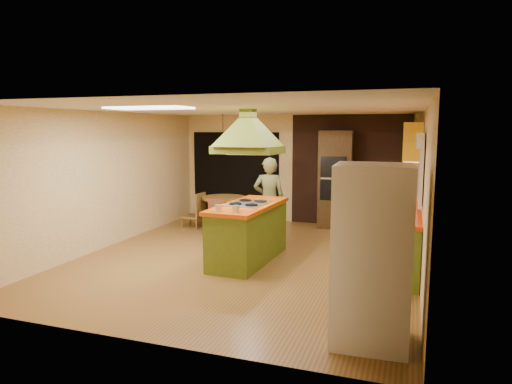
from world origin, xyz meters
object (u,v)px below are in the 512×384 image
at_px(wall_oven, 335,179).
at_px(dining_table, 224,206).
at_px(canister_large, 401,190).
at_px(refrigerator, 372,255).
at_px(man, 269,200).
at_px(kitchen_island, 248,232).

height_order(wall_oven, dining_table, wall_oven).
bearing_deg(wall_oven, canister_large, -39.67).
bearing_deg(refrigerator, man, 118.38).
bearing_deg(canister_large, man, -162.67).
distance_m(refrigerator, wall_oven, 5.57).
bearing_deg(kitchen_island, canister_large, 44.07).
relative_size(man, wall_oven, 0.77).
relative_size(dining_table, canister_large, 4.38).
bearing_deg(man, dining_table, -45.90).
height_order(dining_table, canister_large, canister_large).
relative_size(refrigerator, dining_table, 1.95).
bearing_deg(wall_oven, dining_table, -161.07).
xyz_separation_m(man, canister_large, (2.40, 0.75, 0.20)).
height_order(refrigerator, canister_large, refrigerator).
bearing_deg(refrigerator, dining_table, 125.25).
bearing_deg(wall_oven, man, -122.70).
bearing_deg(man, kitchen_island, 78.57).
distance_m(refrigerator, dining_table, 5.71).
distance_m(man, refrigerator, 4.28).
distance_m(man, canister_large, 2.52).
bearing_deg(man, refrigerator, 107.71).
distance_m(kitchen_island, man, 1.36).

